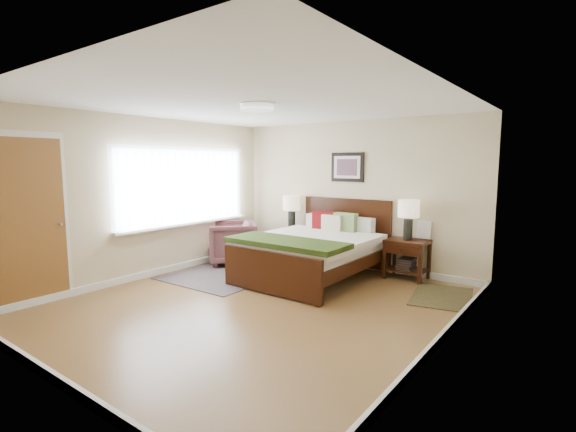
# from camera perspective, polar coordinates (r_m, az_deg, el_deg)

# --- Properties ---
(floor) EXTENTS (5.00, 5.00, 0.00)m
(floor) POSITION_cam_1_polar(r_m,az_deg,el_deg) (5.46, -4.02, -11.88)
(floor) COLOR brown
(floor) RESTS_ON ground
(back_wall) EXTENTS (4.50, 0.04, 2.50)m
(back_wall) POSITION_cam_1_polar(r_m,az_deg,el_deg) (7.26, 8.85, 2.90)
(back_wall) COLOR beige
(back_wall) RESTS_ON ground
(front_wall) EXTENTS (4.50, 0.04, 2.50)m
(front_wall) POSITION_cam_1_polar(r_m,az_deg,el_deg) (3.70, -30.35, -2.11)
(front_wall) COLOR beige
(front_wall) RESTS_ON ground
(left_wall) EXTENTS (0.04, 5.00, 2.50)m
(left_wall) POSITION_cam_1_polar(r_m,az_deg,el_deg) (6.87, -18.52, 2.37)
(left_wall) COLOR beige
(left_wall) RESTS_ON ground
(right_wall) EXTENTS (0.04, 5.00, 2.50)m
(right_wall) POSITION_cam_1_polar(r_m,az_deg,el_deg) (4.10, 20.41, -0.74)
(right_wall) COLOR beige
(right_wall) RESTS_ON ground
(ceiling) EXTENTS (4.50, 5.00, 0.02)m
(ceiling) POSITION_cam_1_polar(r_m,az_deg,el_deg) (5.21, -4.27, 15.07)
(ceiling) COLOR white
(ceiling) RESTS_ON back_wall
(window) EXTENTS (0.11, 2.72, 1.32)m
(window) POSITION_cam_1_polar(r_m,az_deg,el_deg) (7.24, -13.77, 3.77)
(window) COLOR silver
(window) RESTS_ON left_wall
(door) EXTENTS (0.06, 1.00, 2.18)m
(door) POSITION_cam_1_polar(r_m,az_deg,el_deg) (6.05, -32.04, -0.67)
(door) COLOR silver
(door) RESTS_ON ground
(ceil_fixture) EXTENTS (0.44, 0.44, 0.08)m
(ceil_fixture) POSITION_cam_1_polar(r_m,az_deg,el_deg) (5.21, -4.26, 14.69)
(ceil_fixture) COLOR white
(ceil_fixture) RESTS_ON ceiling
(bed) EXTENTS (1.78, 2.16, 1.16)m
(bed) POSITION_cam_1_polar(r_m,az_deg,el_deg) (6.50, 3.55, -3.88)
(bed) COLOR black
(bed) RESTS_ON ground
(wall_art) EXTENTS (0.62, 0.05, 0.50)m
(wall_art) POSITION_cam_1_polar(r_m,az_deg,el_deg) (7.26, 8.11, 6.62)
(wall_art) COLOR black
(wall_art) RESTS_ON back_wall
(nightstand_left) EXTENTS (0.48, 0.43, 0.57)m
(nightstand_left) POSITION_cam_1_polar(r_m,az_deg,el_deg) (7.75, 0.41, -2.68)
(nightstand_left) COLOR black
(nightstand_left) RESTS_ON ground
(nightstand_right) EXTENTS (0.62, 0.46, 0.61)m
(nightstand_right) POSITION_cam_1_polar(r_m,az_deg,el_deg) (6.73, 15.92, -5.19)
(nightstand_right) COLOR black
(nightstand_right) RESTS_ON ground
(lamp_left) EXTENTS (0.32, 0.32, 0.61)m
(lamp_left) POSITION_cam_1_polar(r_m,az_deg,el_deg) (7.69, 0.51, 1.34)
(lamp_left) COLOR black
(lamp_left) RESTS_ON nightstand_left
(lamp_right) EXTENTS (0.32, 0.32, 0.61)m
(lamp_right) POSITION_cam_1_polar(r_m,az_deg,el_deg) (6.63, 16.16, 0.46)
(lamp_right) COLOR black
(lamp_right) RESTS_ON nightstand_right
(armchair) EXTENTS (1.16, 1.16, 0.76)m
(armchair) POSITION_cam_1_polar(r_m,az_deg,el_deg) (7.52, -7.68, -3.63)
(armchair) COLOR brown
(armchair) RESTS_ON ground
(rug_persian) EXTENTS (1.61, 2.24, 0.01)m
(rug_persian) POSITION_cam_1_polar(r_m,az_deg,el_deg) (7.04, -7.09, -7.48)
(rug_persian) COLOR #0C0D3F
(rug_persian) RESTS_ON ground
(rug_navy) EXTENTS (0.94, 1.23, 0.01)m
(rug_navy) POSITION_cam_1_polar(r_m,az_deg,el_deg) (6.09, 20.32, -10.25)
(rug_navy) COLOR black
(rug_navy) RESTS_ON ground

